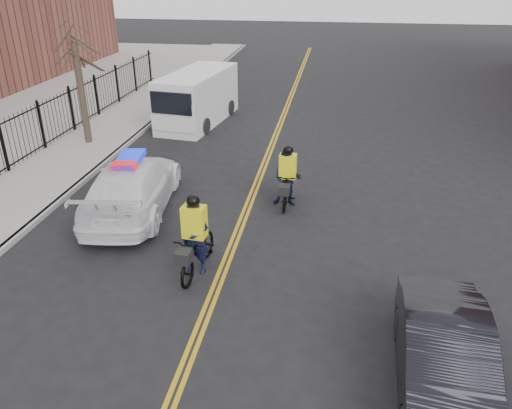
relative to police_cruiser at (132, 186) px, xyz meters
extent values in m
plane|color=black|center=(3.44, -4.49, -0.80)|extent=(120.00, 120.00, 0.00)
cube|color=#BF9416|center=(3.36, 3.51, -0.80)|extent=(0.10, 60.00, 0.01)
cube|color=#BF9416|center=(3.52, 3.51, -0.80)|extent=(0.10, 60.00, 0.01)
cube|color=#999691|center=(-4.06, 3.51, -0.73)|extent=(3.00, 60.00, 0.15)
cube|color=#999691|center=(-2.56, 3.51, -0.73)|extent=(0.20, 60.00, 0.15)
cylinder|color=#32261E|center=(-4.16, 5.51, 1.35)|extent=(0.28, 0.28, 4.00)
imported|color=white|center=(0.00, 0.00, -0.01)|extent=(2.89, 5.71, 1.59)
cube|color=#0C26CC|center=(0.00, 0.00, 0.87)|extent=(0.84, 1.53, 0.16)
imported|color=black|center=(8.11, -6.10, -0.09)|extent=(1.76, 4.40, 1.42)
cube|color=white|center=(-0.47, 9.54, 0.39)|extent=(2.81, 5.81, 2.37)
cube|color=white|center=(-0.80, 7.14, 0.18)|extent=(2.11, 1.09, 1.24)
cube|color=black|center=(-0.86, 6.73, 0.80)|extent=(1.86, 0.36, 0.93)
cylinder|color=black|center=(-1.67, 8.04, -0.44)|extent=(0.35, 0.75, 0.72)
cylinder|color=black|center=(0.28, 7.77, -0.44)|extent=(0.35, 0.75, 0.72)
cylinder|color=black|center=(-1.22, 11.31, -0.44)|extent=(0.35, 0.75, 0.72)
cylinder|color=black|center=(0.73, 11.05, -0.44)|extent=(0.35, 0.75, 0.72)
imported|color=black|center=(2.80, -3.00, -0.24)|extent=(0.95, 2.19, 1.12)
imported|color=black|center=(2.80, -3.00, 0.16)|extent=(0.74, 0.52, 1.92)
cube|color=yellow|center=(2.80, -3.00, 0.58)|extent=(0.58, 0.42, 0.81)
sphere|color=black|center=(2.80, -3.00, 1.13)|extent=(0.32, 0.32, 0.32)
cube|color=black|center=(2.73, -3.75, 0.07)|extent=(0.38, 0.43, 0.30)
imported|color=black|center=(4.63, 1.12, -0.22)|extent=(0.62, 1.97, 1.17)
imported|color=black|center=(4.63, 1.12, 0.10)|extent=(0.90, 0.72, 1.81)
cube|color=yellow|center=(4.63, 1.12, 0.50)|extent=(0.53, 0.37, 0.76)
sphere|color=black|center=(4.63, 1.12, 1.02)|extent=(0.31, 0.31, 0.31)
cube|color=black|center=(4.61, 0.41, 0.02)|extent=(0.34, 0.39, 0.28)
camera|label=1|loc=(5.90, -13.12, 6.14)|focal=35.00mm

